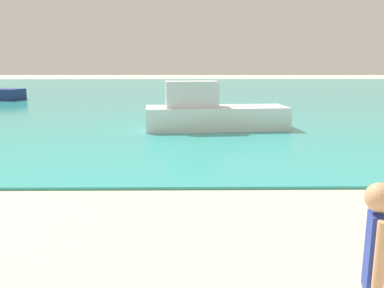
% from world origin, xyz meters
% --- Properties ---
extents(water, '(160.00, 60.00, 0.06)m').
position_xyz_m(water, '(0.00, 40.94, 0.03)').
color(water, teal).
rests_on(water, ground).
extents(person_standing, '(0.21, 0.35, 1.56)m').
position_xyz_m(person_standing, '(1.78, 6.32, 0.89)').
color(person_standing, tan).
rests_on(person_standing, ground).
extents(boat_near, '(5.21, 2.05, 1.73)m').
position_xyz_m(boat_near, '(1.32, 17.90, 0.66)').
color(boat_near, white).
rests_on(boat_near, water).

